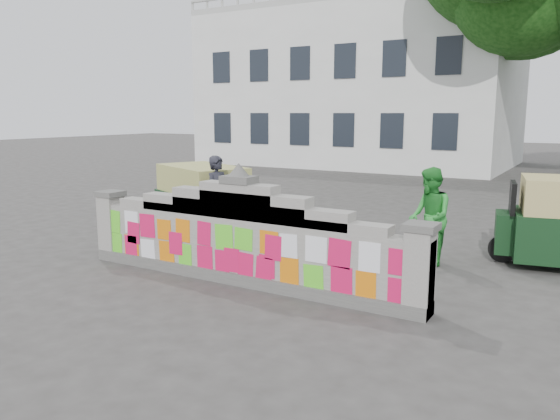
{
  "coord_description": "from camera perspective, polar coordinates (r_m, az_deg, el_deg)",
  "views": [
    {
      "loc": [
        5.08,
        -7.22,
        2.81
      ],
      "look_at": [
        0.18,
        1.0,
        1.1
      ],
      "focal_mm": 35.0,
      "sensor_mm": 36.0,
      "label": 1
    }
  ],
  "objects": [
    {
      "name": "building",
      "position": [
        31.63,
        8.51,
        12.2
      ],
      "size": [
        16.0,
        10.0,
        8.9
      ],
      "color": "silver",
      "rests_on": "ground"
    },
    {
      "name": "pedestrian",
      "position": [
        10.43,
        15.36,
        -0.69
      ],
      "size": [
        1.06,
        1.12,
        1.83
      ],
      "primitive_type": "imported",
      "rotation": [
        0.0,
        0.0,
        -1.02
      ],
      "color": "green",
      "rests_on": "ground"
    },
    {
      "name": "ground",
      "position": [
        9.26,
        -4.18,
        -7.55
      ],
      "size": [
        100.0,
        100.0,
        0.0
      ],
      "primitive_type": "plane",
      "color": "#383533",
      "rests_on": "ground"
    },
    {
      "name": "cyclist_bike",
      "position": [
        11.49,
        -6.41,
        -1.54
      ],
      "size": [
        1.97,
        0.89,
        1.0
      ],
      "primitive_type": "imported",
      "rotation": [
        0.0,
        0.0,
        1.45
      ],
      "color": "black",
      "rests_on": "ground"
    },
    {
      "name": "cyclist_rider",
      "position": [
        11.42,
        -6.45,
        0.17
      ],
      "size": [
        0.48,
        0.66,
        1.69
      ],
      "primitive_type": "imported",
      "rotation": [
        0.0,
        0.0,
        1.45
      ],
      "color": "#23222B",
      "rests_on": "ground"
    },
    {
      "name": "parapet_wall",
      "position": [
        9.06,
        -4.26,
        -3.04
      ],
      "size": [
        6.48,
        0.44,
        2.01
      ],
      "color": "#4C4C49",
      "rests_on": "ground"
    },
    {
      "name": "rickshaw_left",
      "position": [
        12.76,
        -7.92,
        1.12
      ],
      "size": [
        2.97,
        2.24,
        1.6
      ],
      "rotation": [
        0.0,
        0.0,
        -0.42
      ],
      "color": "black",
      "rests_on": "ground"
    }
  ]
}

